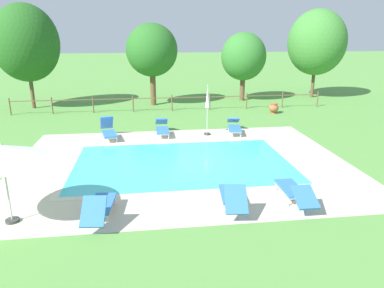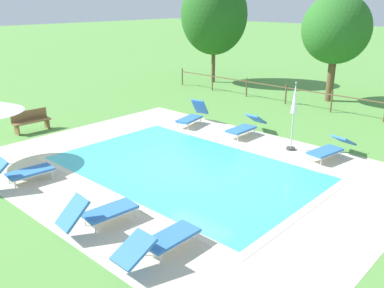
{
  "view_description": "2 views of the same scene",
  "coord_description": "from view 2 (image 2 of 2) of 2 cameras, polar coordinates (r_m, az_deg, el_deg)",
  "views": [
    {
      "loc": [
        -1.38,
        -13.23,
        4.88
      ],
      "look_at": [
        0.44,
        0.5,
        0.6
      ],
      "focal_mm": 33.87,
      "sensor_mm": 36.0,
      "label": 1
    },
    {
      "loc": [
        8.52,
        -8.88,
        5.14
      ],
      "look_at": [
        -0.05,
        0.44,
        0.7
      ],
      "focal_mm": 38.58,
      "sensor_mm": 36.0,
      "label": 2
    }
  ],
  "objects": [
    {
      "name": "tree_far_west",
      "position": [
        22.92,
        19.31,
        14.74
      ],
      "size": [
        3.47,
        3.47,
        5.5
      ],
      "color": "brown",
      "rests_on": "ground"
    },
    {
      "name": "ground_plane",
      "position": [
        13.34,
        -1.1,
        -3.34
      ],
      "size": [
        160.0,
        160.0,
        0.0
      ],
      "primitive_type": "plane",
      "color": "#599342"
    },
    {
      "name": "sun_lounger_north_mid",
      "position": [
        13.08,
        -22.65,
        -3.59
      ],
      "size": [
        0.79,
        2.01,
        0.88
      ],
      "color": "#3370BC",
      "rests_on": "ground"
    },
    {
      "name": "sun_lounger_south_near_corner",
      "position": [
        16.59,
        7.42,
        2.43
      ],
      "size": [
        0.61,
        2.04,
        0.77
      ],
      "color": "#3370BC",
      "rests_on": "ground"
    },
    {
      "name": "wooden_bench_lawn_side",
      "position": [
        18.16,
        -21.38,
        3.07
      ],
      "size": [
        0.52,
        1.52,
        0.87
      ],
      "color": "brown",
      "rests_on": "ground"
    },
    {
      "name": "sun_lounger_north_far",
      "position": [
        14.82,
        18.62,
        -0.57
      ],
      "size": [
        0.94,
        2.14,
        0.71
      ],
      "color": "#3370BC",
      "rests_on": "ground"
    },
    {
      "name": "tree_west_mid",
      "position": [
        27.09,
        3.07,
        17.37
      ],
      "size": [
        4.17,
        4.17,
        6.68
      ],
      "color": "brown",
      "rests_on": "ground"
    },
    {
      "name": "perimeter_fence",
      "position": [
        20.92,
        18.77,
        5.98
      ],
      "size": [
        19.95,
        0.08,
        1.05
      ],
      "color": "brown",
      "rests_on": "ground"
    },
    {
      "name": "sun_lounger_north_near_steps",
      "position": [
        17.87,
        0.07,
        3.95
      ],
      "size": [
        0.96,
        1.91,
        1.01
      ],
      "color": "#3370BC",
      "rests_on": "ground"
    },
    {
      "name": "sun_lounger_south_mid",
      "position": [
        10.15,
        -12.63,
        -9.12
      ],
      "size": [
        0.79,
        1.98,
        0.92
      ],
      "color": "#3370BC",
      "rests_on": "ground"
    },
    {
      "name": "patio_umbrella_closed_row_west",
      "position": [
        14.92,
        13.93,
        4.96
      ],
      "size": [
        0.32,
        0.32,
        2.47
      ],
      "color": "#383838",
      "rests_on": "ground"
    },
    {
      "name": "pool_deck_paving",
      "position": [
        13.34,
        -1.1,
        -3.32
      ],
      "size": [
        12.83,
        9.79,
        0.01
      ],
      "primitive_type": "cube",
      "color": "beige",
      "rests_on": "ground"
    },
    {
      "name": "sun_lounger_north_end",
      "position": [
        8.92,
        -4.31,
        -13.18
      ],
      "size": [
        0.62,
        2.08,
        0.71
      ],
      "color": "#3370BC",
      "rests_on": "ground"
    },
    {
      "name": "swimming_pool_water",
      "position": [
        13.34,
        -1.1,
        -3.32
      ],
      "size": [
        8.28,
        5.24,
        0.01
      ],
      "primitive_type": "cube",
      "color": "#42CCD6",
      "rests_on": "ground"
    },
    {
      "name": "pool_coping_rim",
      "position": [
        13.33,
        -1.1,
        -3.3
      ],
      "size": [
        8.76,
        5.72,
        0.01
      ],
      "color": "beige",
      "rests_on": "ground"
    }
  ]
}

